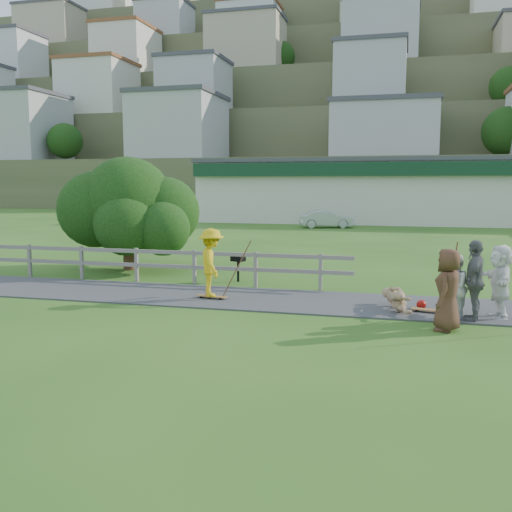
{
  "coord_description": "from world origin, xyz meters",
  "views": [
    {
      "loc": [
        4.38,
        -13.42,
        3.2
      ],
      "look_at": [
        0.35,
        2.0,
        1.14
      ],
      "focal_mm": 40.0,
      "sensor_mm": 36.0,
      "label": 1
    }
  ],
  "objects_px": {
    "skater_rider": "(211,266)",
    "spectator_b": "(475,281)",
    "bbq": "(238,268)",
    "car_silver": "(326,219)",
    "skater_fallen": "(397,299)",
    "spectator_c": "(448,290)",
    "spectator_a": "(454,287)",
    "spectator_d": "(500,282)",
    "tree": "(129,226)"
  },
  "relations": [
    {
      "from": "spectator_c",
      "to": "bbq",
      "type": "relative_size",
      "value": 2.03
    },
    {
      "from": "spectator_a",
      "to": "spectator_d",
      "type": "distance_m",
      "value": 1.12
    },
    {
      "from": "skater_fallen",
      "to": "spectator_b",
      "type": "height_order",
      "value": "spectator_b"
    },
    {
      "from": "tree",
      "to": "skater_rider",
      "type": "bearing_deg",
      "value": -43.16
    },
    {
      "from": "spectator_c",
      "to": "spectator_d",
      "type": "xyz_separation_m",
      "value": [
        1.27,
        1.48,
        -0.02
      ]
    },
    {
      "from": "spectator_a",
      "to": "spectator_b",
      "type": "xyz_separation_m",
      "value": [
        0.42,
        -0.1,
        0.18
      ]
    },
    {
      "from": "spectator_b",
      "to": "spectator_c",
      "type": "distance_m",
      "value": 1.18
    },
    {
      "from": "skater_rider",
      "to": "tree",
      "type": "xyz_separation_m",
      "value": [
        -4.75,
        4.45,
        0.69
      ]
    },
    {
      "from": "skater_fallen",
      "to": "bbq",
      "type": "bearing_deg",
      "value": 131.9
    },
    {
      "from": "spectator_b",
      "to": "car_silver",
      "type": "bearing_deg",
      "value": -153.91
    },
    {
      "from": "skater_rider",
      "to": "skater_fallen",
      "type": "height_order",
      "value": "skater_rider"
    },
    {
      "from": "spectator_a",
      "to": "spectator_c",
      "type": "relative_size",
      "value": 0.86
    },
    {
      "from": "spectator_a",
      "to": "spectator_b",
      "type": "height_order",
      "value": "spectator_b"
    },
    {
      "from": "skater_fallen",
      "to": "bbq",
      "type": "xyz_separation_m",
      "value": [
        -5.07,
        3.14,
        0.13
      ]
    },
    {
      "from": "skater_rider",
      "to": "spectator_b",
      "type": "height_order",
      "value": "spectator_b"
    },
    {
      "from": "spectator_b",
      "to": "spectator_d",
      "type": "height_order",
      "value": "spectator_b"
    },
    {
      "from": "bbq",
      "to": "skater_fallen",
      "type": "bearing_deg",
      "value": -12.33
    },
    {
      "from": "skater_fallen",
      "to": "spectator_a",
      "type": "relative_size",
      "value": 1.11
    },
    {
      "from": "spectator_a",
      "to": "spectator_d",
      "type": "bearing_deg",
      "value": 123.39
    },
    {
      "from": "bbq",
      "to": "car_silver",
      "type": "bearing_deg",
      "value": 110.02
    },
    {
      "from": "car_silver",
      "to": "tree",
      "type": "distance_m",
      "value": 21.97
    },
    {
      "from": "skater_rider",
      "to": "spectator_c",
      "type": "xyz_separation_m",
      "value": [
        6.02,
        -1.83,
        -0.04
      ]
    },
    {
      "from": "tree",
      "to": "skater_fallen",
      "type": "bearing_deg",
      "value": -25.46
    },
    {
      "from": "skater_fallen",
      "to": "spectator_c",
      "type": "distance_m",
      "value": 2.07
    },
    {
      "from": "spectator_c",
      "to": "spectator_d",
      "type": "bearing_deg",
      "value": 155.18
    },
    {
      "from": "bbq",
      "to": "spectator_c",
      "type": "bearing_deg",
      "value": -18.6
    },
    {
      "from": "spectator_d",
      "to": "tree",
      "type": "bearing_deg",
      "value": -116.89
    },
    {
      "from": "car_silver",
      "to": "skater_rider",
      "type": "bearing_deg",
      "value": 164.81
    },
    {
      "from": "car_silver",
      "to": "bbq",
      "type": "relative_size",
      "value": 4.29
    },
    {
      "from": "spectator_c",
      "to": "tree",
      "type": "bearing_deg",
      "value": -104.6
    },
    {
      "from": "skater_rider",
      "to": "bbq",
      "type": "distance_m",
      "value": 3.02
    },
    {
      "from": "spectator_b",
      "to": "bbq",
      "type": "relative_size",
      "value": 2.16
    },
    {
      "from": "spectator_c",
      "to": "car_silver",
      "type": "relative_size",
      "value": 0.47
    },
    {
      "from": "skater_fallen",
      "to": "spectator_b",
      "type": "xyz_separation_m",
      "value": [
        1.72,
        -0.68,
        0.64
      ]
    },
    {
      "from": "skater_rider",
      "to": "car_silver",
      "type": "relative_size",
      "value": 0.49
    },
    {
      "from": "car_silver",
      "to": "bbq",
      "type": "distance_m",
      "value": 22.98
    },
    {
      "from": "spectator_a",
      "to": "spectator_b",
      "type": "distance_m",
      "value": 0.47
    },
    {
      "from": "spectator_a",
      "to": "tree",
      "type": "relative_size",
      "value": 0.29
    },
    {
      "from": "skater_rider",
      "to": "spectator_d",
      "type": "relative_size",
      "value": 1.06
    },
    {
      "from": "spectator_a",
      "to": "bbq",
      "type": "relative_size",
      "value": 1.75
    },
    {
      "from": "spectator_d",
      "to": "spectator_c",
      "type": "bearing_deg",
      "value": -45.62
    },
    {
      "from": "skater_rider",
      "to": "bbq",
      "type": "xyz_separation_m",
      "value": [
        -0.12,
        2.98,
        -0.49
      ]
    },
    {
      "from": "skater_fallen",
      "to": "tree",
      "type": "bearing_deg",
      "value": 138.25
    },
    {
      "from": "spectator_a",
      "to": "bbq",
      "type": "height_order",
      "value": "spectator_a"
    },
    {
      "from": "skater_rider",
      "to": "spectator_a",
      "type": "relative_size",
      "value": 1.21
    },
    {
      "from": "spectator_c",
      "to": "tree",
      "type": "relative_size",
      "value": 0.34
    },
    {
      "from": "spectator_d",
      "to": "car_silver",
      "type": "xyz_separation_m",
      "value": [
        -7.62,
        26.31,
        -0.26
      ]
    },
    {
      "from": "spectator_b",
      "to": "car_silver",
      "type": "xyz_separation_m",
      "value": [
        -7.0,
        26.81,
        -0.33
      ]
    },
    {
      "from": "bbq",
      "to": "spectator_d",
      "type": "bearing_deg",
      "value": -4.72
    },
    {
      "from": "spectator_d",
      "to": "car_silver",
      "type": "distance_m",
      "value": 27.39
    }
  ]
}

